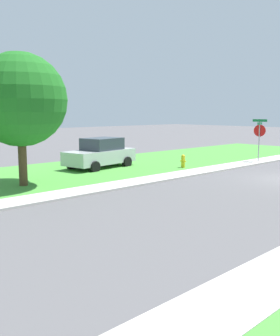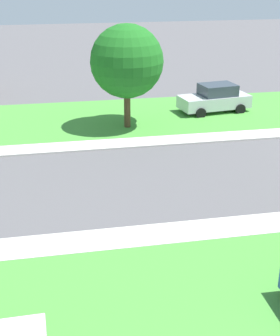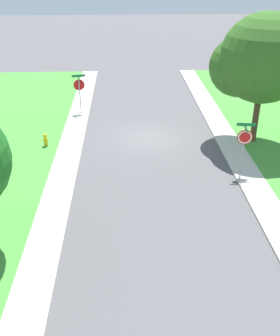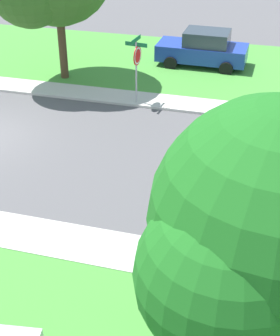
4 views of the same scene
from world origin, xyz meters
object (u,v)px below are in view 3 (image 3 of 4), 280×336
at_px(stop_sign_near_corner, 79,87).
at_px(tree_across_left, 258,61).
at_px(stop_sign_far_corner, 244,140).
at_px(fire_hydrant, 46,140).

bearing_deg(stop_sign_near_corner, tree_across_left, 153.60).
distance_m(stop_sign_near_corner, stop_sign_far_corner, 12.93).
xyz_separation_m(stop_sign_far_corner, tree_across_left, (-1.55, -4.15, 2.90)).
relative_size(stop_sign_near_corner, fire_hydrant, 3.34).
height_order(stop_sign_near_corner, fire_hydrant, stop_sign_near_corner).
bearing_deg(stop_sign_far_corner, tree_across_left, -110.42).
relative_size(tree_across_left, fire_hydrant, 8.92).
relative_size(stop_sign_near_corner, tree_across_left, 0.37).
bearing_deg(stop_sign_near_corner, stop_sign_far_corner, 133.68).
bearing_deg(fire_hydrant, tree_across_left, -177.92).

